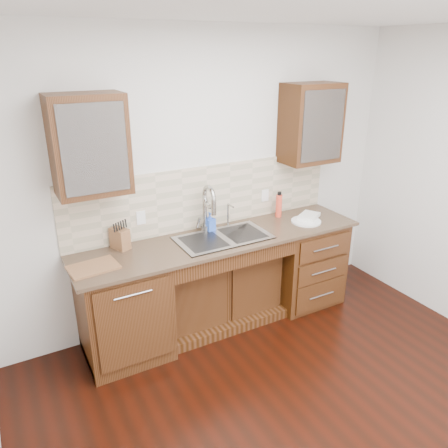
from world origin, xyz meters
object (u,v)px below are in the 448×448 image
plate (306,221)px  knife_block (120,239)px  water_bottle (279,206)px  cutting_board (93,267)px  soap_bottle (210,222)px

plate → knife_block: (-1.77, 0.28, 0.08)m
water_bottle → cutting_board: size_ratio=0.63×
soap_bottle → cutting_board: size_ratio=0.49×
water_bottle → knife_block: (-1.62, 0.03, -0.03)m
plate → cutting_board: same height
plate → knife_block: knife_block is taller
soap_bottle → water_bottle: size_ratio=0.79×
cutting_board → knife_block: bearing=41.0°
water_bottle → knife_block: bearing=179.1°
soap_bottle → water_bottle: (0.78, 0.00, 0.02)m
soap_bottle → plate: (0.93, -0.26, -0.08)m
plate → knife_block: bearing=171.0°
soap_bottle → water_bottle: bearing=-12.8°
soap_bottle → cutting_board: 1.16m
knife_block → soap_bottle: bearing=-25.0°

